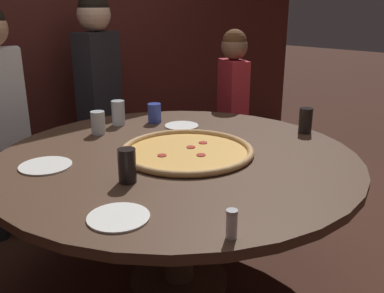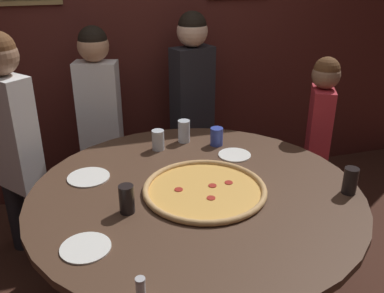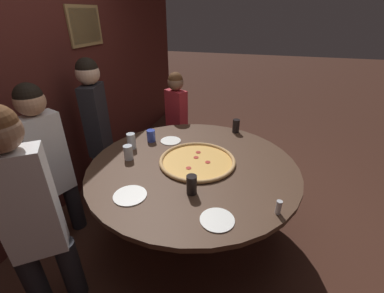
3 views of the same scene
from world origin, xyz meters
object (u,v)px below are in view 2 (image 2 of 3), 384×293
(drink_cup_by_shaker, at_px, (350,181))
(drink_cup_far_right, at_px, (127,199))
(drink_cup_centre_back, at_px, (158,140))
(diner_side_left, at_px, (318,134))
(dining_table, at_px, (196,209))
(condiment_shaker, at_px, (141,289))
(diner_far_right, at_px, (192,99))
(giant_pizza, at_px, (205,189))
(white_plate_right_side, at_px, (89,177))
(white_plate_beside_cup, at_px, (235,155))
(drink_cup_far_left, at_px, (217,137))
(white_plate_near_front, at_px, (86,248))
(diner_far_left, at_px, (100,113))
(diner_centre_back, at_px, (14,139))
(drink_cup_beside_pizza, at_px, (184,131))

(drink_cup_by_shaker, relative_size, drink_cup_far_right, 0.99)
(drink_cup_centre_back, relative_size, diner_side_left, 0.10)
(dining_table, relative_size, condiment_shaker, 18.10)
(condiment_shaker, distance_m, diner_far_right, 1.98)
(diner_side_left, relative_size, diner_far_right, 0.84)
(dining_table, height_order, diner_side_left, diner_side_left)
(condiment_shaker, bearing_deg, drink_cup_far_right, 85.76)
(giant_pizza, bearing_deg, white_plate_right_side, 149.91)
(drink_cup_centre_back, xyz_separation_m, diner_side_left, (1.14, -0.04, -0.09))
(dining_table, xyz_separation_m, white_plate_beside_cup, (0.36, 0.34, 0.12))
(drink_cup_centre_back, distance_m, drink_cup_by_shaker, 1.17)
(drink_cup_far_left, bearing_deg, diner_far_right, 87.70)
(giant_pizza, height_order, white_plate_right_side, giant_pizza)
(drink_cup_by_shaker, bearing_deg, white_plate_near_front, -176.91)
(diner_far_left, bearing_deg, diner_far_right, -160.14)
(drink_cup_far_left, height_order, condiment_shaker, drink_cup_far_left)
(diner_side_left, height_order, diner_centre_back, diner_centre_back)
(drink_cup_by_shaker, bearing_deg, diner_far_right, 106.97)
(white_plate_right_side, bearing_deg, drink_cup_by_shaker, -23.49)
(white_plate_beside_cup, xyz_separation_m, diner_centre_back, (-1.29, 0.41, 0.10))
(drink_cup_beside_pizza, relative_size, condiment_shaker, 1.52)
(drink_cup_by_shaker, xyz_separation_m, white_plate_right_side, (-1.29, 0.56, -0.07))
(diner_far_left, relative_size, diner_centre_back, 0.96)
(giant_pizza, distance_m, drink_cup_centre_back, 0.60)
(drink_cup_beside_pizza, distance_m, condiment_shaker, 1.42)
(drink_cup_by_shaker, height_order, drink_cup_far_left, drink_cup_by_shaker)
(diner_side_left, bearing_deg, diner_far_left, -86.34)
(diner_centre_back, bearing_deg, white_plate_right_side, -175.87)
(diner_far_left, xyz_separation_m, diner_side_left, (1.45, -0.60, -0.10))
(drink_cup_beside_pizza, distance_m, diner_far_right, 0.56)
(drink_cup_far_left, bearing_deg, diner_centre_back, 169.83)
(diner_side_left, bearing_deg, white_plate_near_front, -36.55)
(diner_centre_back, height_order, diner_far_right, diner_far_right)
(giant_pizza, bearing_deg, drink_cup_centre_back, 101.08)
(drink_cup_beside_pizza, xyz_separation_m, drink_cup_far_left, (0.19, -0.11, -0.02))
(drink_cup_far_right, bearing_deg, white_plate_beside_cup, 30.66)
(drink_cup_far_left, height_order, diner_centre_back, diner_centre_back)
(condiment_shaker, bearing_deg, diner_far_left, 88.75)
(drink_cup_centre_back, bearing_deg, white_plate_right_side, -150.59)
(dining_table, height_order, drink_cup_far_right, drink_cup_far_right)
(drink_cup_centre_back, relative_size, diner_far_right, 0.09)
(condiment_shaker, height_order, diner_far_left, diner_far_left)
(giant_pizza, relative_size, diner_side_left, 0.52)
(giant_pizza, xyz_separation_m, condiment_shaker, (-0.46, -0.66, 0.04))
(giant_pizza, bearing_deg, condiment_shaker, -125.01)
(drink_cup_beside_pizza, height_order, white_plate_beside_cup, drink_cup_beside_pizza)
(drink_cup_beside_pizza, bearing_deg, white_plate_near_front, -126.42)
(drink_cup_far_left, height_order, white_plate_beside_cup, drink_cup_far_left)
(white_plate_beside_cup, xyz_separation_m, diner_side_left, (0.71, 0.19, -0.03))
(white_plate_near_front, height_order, condiment_shaker, condiment_shaker)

